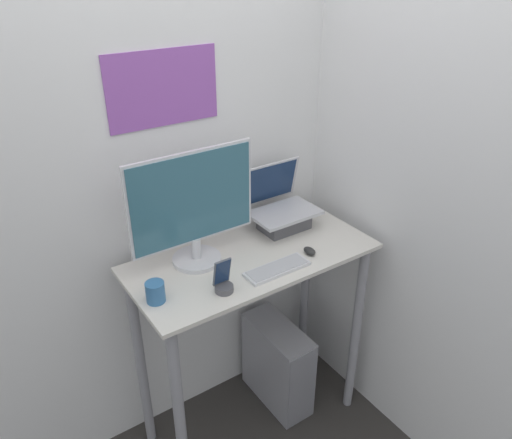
{
  "coord_description": "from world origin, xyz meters",
  "views": [
    {
      "loc": [
        -1.07,
        -1.33,
        2.3
      ],
      "look_at": [
        0.02,
        0.27,
        1.26
      ],
      "focal_mm": 35.0,
      "sensor_mm": 36.0,
      "label": 1
    }
  ],
  "objects_px": {
    "monitor": "(193,210)",
    "computer_tower": "(278,364)",
    "laptop": "(281,212)",
    "mouse": "(310,251)",
    "cell_phone": "(223,283)",
    "keyboard": "(277,269)"
  },
  "relations": [
    {
      "from": "laptop",
      "to": "monitor",
      "type": "xyz_separation_m",
      "value": [
        -0.5,
        -0.04,
        0.18
      ]
    },
    {
      "from": "mouse",
      "to": "computer_tower",
      "type": "relative_size",
      "value": 0.13
    },
    {
      "from": "mouse",
      "to": "cell_phone",
      "type": "distance_m",
      "value": 0.47
    },
    {
      "from": "keyboard",
      "to": "laptop",
      "type": "bearing_deg",
      "value": 50.6
    },
    {
      "from": "mouse",
      "to": "computer_tower",
      "type": "bearing_deg",
      "value": 95.39
    },
    {
      "from": "computer_tower",
      "to": "monitor",
      "type": "bearing_deg",
      "value": 173.67
    },
    {
      "from": "monitor",
      "to": "computer_tower",
      "type": "bearing_deg",
      "value": -6.33
    },
    {
      "from": "laptop",
      "to": "cell_phone",
      "type": "bearing_deg",
      "value": -149.97
    },
    {
      "from": "laptop",
      "to": "keyboard",
      "type": "distance_m",
      "value": 0.4
    },
    {
      "from": "mouse",
      "to": "computer_tower",
      "type": "distance_m",
      "value": 0.86
    },
    {
      "from": "laptop",
      "to": "computer_tower",
      "type": "distance_m",
      "value": 0.92
    },
    {
      "from": "cell_phone",
      "to": "computer_tower",
      "type": "relative_size",
      "value": 0.29
    },
    {
      "from": "mouse",
      "to": "monitor",
      "type": "bearing_deg",
      "value": 152.08
    },
    {
      "from": "monitor",
      "to": "mouse",
      "type": "xyz_separation_m",
      "value": [
        0.45,
        -0.24,
        -0.24
      ]
    },
    {
      "from": "laptop",
      "to": "cell_phone",
      "type": "relative_size",
      "value": 2.23
    },
    {
      "from": "keyboard",
      "to": "computer_tower",
      "type": "bearing_deg",
      "value": 49.64
    },
    {
      "from": "laptop",
      "to": "mouse",
      "type": "distance_m",
      "value": 0.29
    },
    {
      "from": "monitor",
      "to": "mouse",
      "type": "height_order",
      "value": "monitor"
    },
    {
      "from": "laptop",
      "to": "mouse",
      "type": "relative_size",
      "value": 4.86
    },
    {
      "from": "laptop",
      "to": "computer_tower",
      "type": "height_order",
      "value": "laptop"
    },
    {
      "from": "monitor",
      "to": "cell_phone",
      "type": "bearing_deg",
      "value": -93.58
    },
    {
      "from": "monitor",
      "to": "cell_phone",
      "type": "distance_m",
      "value": 0.34
    }
  ]
}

